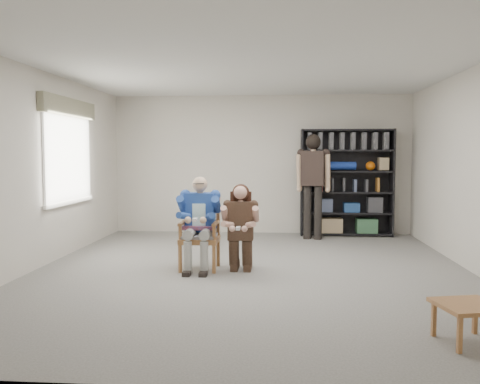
# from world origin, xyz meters

# --- Properties ---
(room_shell) EXTENTS (6.00, 7.00, 2.80)m
(room_shell) POSITION_xyz_m (0.00, 0.00, 1.40)
(room_shell) COLOR silver
(room_shell) RESTS_ON ground
(floor) EXTENTS (6.00, 7.00, 0.01)m
(floor) POSITION_xyz_m (0.00, 0.00, 0.00)
(floor) COLOR #615F5A
(floor) RESTS_ON ground
(window_left) EXTENTS (0.16, 2.00, 1.75)m
(window_left) POSITION_xyz_m (-2.95, 1.00, 1.63)
(window_left) COLOR white
(window_left) RESTS_ON room_shell
(armchair) EXTENTS (0.59, 0.57, 1.01)m
(armchair) POSITION_xyz_m (-0.72, 0.08, 0.50)
(armchair) COLOR #915D29
(armchair) RESTS_ON floor
(seated_man) EXTENTS (0.57, 0.79, 1.31)m
(seated_man) POSITION_xyz_m (-0.72, 0.08, 0.65)
(seated_man) COLOR navy
(seated_man) RESTS_ON floor
(kneeling_woman) EXTENTS (0.51, 0.81, 1.20)m
(kneeling_woman) POSITION_xyz_m (-0.14, -0.04, 0.60)
(kneeling_woman) COLOR #311F17
(kneeling_woman) RESTS_ON floor
(bookshelf) EXTENTS (1.80, 0.38, 2.10)m
(bookshelf) POSITION_xyz_m (1.70, 3.28, 1.05)
(bookshelf) COLOR black
(bookshelf) RESTS_ON floor
(standing_man) EXTENTS (0.67, 0.47, 1.96)m
(standing_man) POSITION_xyz_m (1.01, 2.77, 0.98)
(standing_man) COLOR black
(standing_man) RESTS_ON floor
(side_table) EXTENTS (0.59, 0.59, 0.34)m
(side_table) POSITION_xyz_m (1.98, -2.49, 0.17)
(side_table) COLOR #915D29
(side_table) RESTS_ON floor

